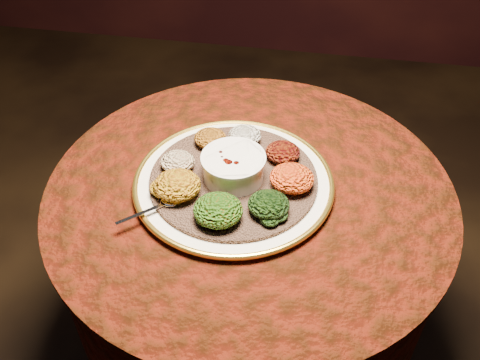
# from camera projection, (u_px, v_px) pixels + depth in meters

# --- Properties ---
(table) EXTENTS (0.96, 0.96, 0.73)m
(table) POSITION_uv_depth(u_px,v_px,m) (249.00, 238.00, 1.38)
(table) COLOR black
(table) RESTS_ON ground
(platter) EXTENTS (0.60, 0.60, 0.02)m
(platter) POSITION_uv_depth(u_px,v_px,m) (234.00, 182.00, 1.25)
(platter) COLOR white
(platter) RESTS_ON table
(injera) EXTENTS (0.46, 0.46, 0.01)m
(injera) POSITION_uv_depth(u_px,v_px,m) (234.00, 179.00, 1.24)
(injera) COLOR brown
(injera) RESTS_ON platter
(stew_bowl) EXTENTS (0.15, 0.15, 0.06)m
(stew_bowl) POSITION_uv_depth(u_px,v_px,m) (233.00, 166.00, 1.21)
(stew_bowl) COLOR silver
(stew_bowl) RESTS_ON injera
(spoon) EXTENTS (0.12, 0.10, 0.01)m
(spoon) POSITION_uv_depth(u_px,v_px,m) (165.00, 204.00, 1.17)
(spoon) COLOR silver
(spoon) RESTS_ON injera
(portion_ayib) EXTENTS (0.08, 0.08, 0.04)m
(portion_ayib) POSITION_uv_depth(u_px,v_px,m) (245.00, 136.00, 1.32)
(portion_ayib) COLOR beige
(portion_ayib) RESTS_ON injera
(portion_kitfo) EXTENTS (0.08, 0.08, 0.04)m
(portion_kitfo) POSITION_uv_depth(u_px,v_px,m) (283.00, 152.00, 1.27)
(portion_kitfo) COLOR black
(portion_kitfo) RESTS_ON injera
(portion_tikil) EXTENTS (0.10, 0.10, 0.05)m
(portion_tikil) POSITION_uv_depth(u_px,v_px,m) (292.00, 178.00, 1.20)
(portion_tikil) COLOR #B67B0F
(portion_tikil) RESTS_ON injera
(portion_gomen) EXTENTS (0.09, 0.09, 0.04)m
(portion_gomen) POSITION_uv_depth(u_px,v_px,m) (269.00, 205.00, 1.14)
(portion_gomen) COLOR black
(portion_gomen) RESTS_ON injera
(portion_mixveg) EXTENTS (0.11, 0.10, 0.05)m
(portion_mixveg) POSITION_uv_depth(u_px,v_px,m) (218.00, 210.00, 1.12)
(portion_mixveg) COLOR #923509
(portion_mixveg) RESTS_ON injera
(portion_kik) EXTENTS (0.11, 0.10, 0.05)m
(portion_kik) POSITION_uv_depth(u_px,v_px,m) (177.00, 185.00, 1.18)
(portion_kik) COLOR #B3830F
(portion_kik) RESTS_ON injera
(portion_timatim) EXTENTS (0.08, 0.08, 0.04)m
(portion_timatim) POSITION_uv_depth(u_px,v_px,m) (178.00, 162.00, 1.25)
(portion_timatim) COLOR maroon
(portion_timatim) RESTS_ON injera
(portion_shiro) EXTENTS (0.08, 0.08, 0.04)m
(portion_shiro) POSITION_uv_depth(u_px,v_px,m) (210.00, 138.00, 1.31)
(portion_shiro) COLOR #8A4D10
(portion_shiro) RESTS_ON injera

